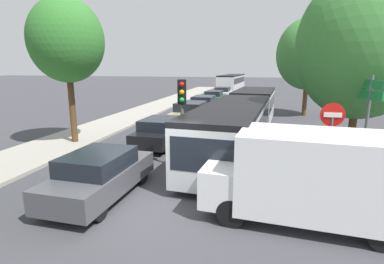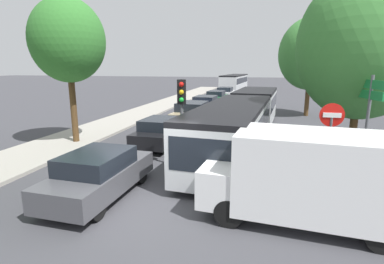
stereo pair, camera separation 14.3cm
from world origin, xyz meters
name	(u,v)px [view 2 (the right image)]	position (x,y,z in m)	size (l,w,h in m)	color
ground_plane	(145,209)	(0.00, 0.00, 0.00)	(200.00, 200.00, 0.00)	#3D3D42
kerb_strip_left	(162,105)	(-6.81, 20.95, 0.07)	(3.20, 51.89, 0.14)	#9E998E
articulated_bus	(245,116)	(2.10, 8.45, 1.34)	(3.61, 15.82, 2.33)	silver
city_bus_rear	(234,81)	(-1.81, 41.89, 1.44)	(3.46, 11.76, 2.50)	silver
queued_car_graphite	(99,174)	(-1.65, 0.45, 0.71)	(1.87, 4.12, 1.41)	#47474C
queued_car_black	(161,132)	(-1.85, 6.54, 0.70)	(1.83, 4.02, 1.38)	black
queued_car_tan	(192,113)	(-1.60, 12.15, 0.78)	(2.04, 4.49, 1.54)	tan
queued_car_blue	(205,105)	(-1.70, 17.21, 0.74)	(1.93, 4.25, 1.45)	#284799
queued_car_green	(216,97)	(-1.79, 23.35, 0.71)	(1.85, 4.07, 1.39)	#236638
queued_car_white	(225,93)	(-1.58, 28.75, 0.71)	(1.87, 4.11, 1.41)	white
white_van	(311,176)	(4.27, 0.31, 1.24)	(5.15, 2.37, 2.31)	white
traffic_light	(182,104)	(0.08, 3.51, 2.50)	(0.36, 0.39, 3.40)	#56595E
no_entry_sign	(330,135)	(5.01, 2.30, 1.88)	(0.70, 0.08, 2.82)	#56595E
direction_sign_post	(369,107)	(6.41, 3.75, 2.55)	(0.36, 1.38, 3.60)	#56595E
tree_left_mid	(68,41)	(-6.16, 5.84, 5.05)	(3.50, 3.50, 7.05)	#51381E
tree_right_near	(363,46)	(6.71, 6.30, 4.66)	(5.04, 5.04, 7.58)	#51381E
tree_right_mid	(311,54)	(6.32, 17.90, 4.78)	(4.83, 4.83, 7.53)	#51381E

